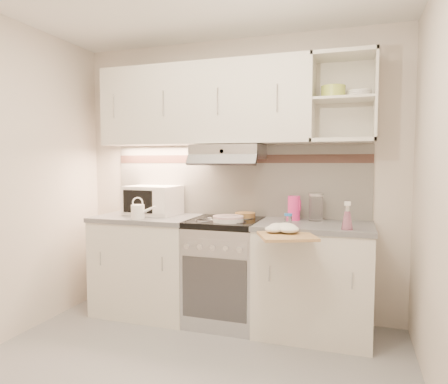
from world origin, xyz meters
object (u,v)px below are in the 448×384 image
at_px(watering_can, 139,211).
at_px(plate_stack, 228,219).
at_px(pink_pitcher, 294,208).
at_px(glass_jar, 316,207).
at_px(spray_bottle, 347,218).
at_px(cutting_board, 287,236).
at_px(electric_range, 225,271).
at_px(microwave, 153,200).

relative_size(watering_can, plate_stack, 0.89).
height_order(plate_stack, pink_pitcher, pink_pitcher).
distance_m(plate_stack, glass_jar, 0.74).
height_order(plate_stack, spray_bottle, spray_bottle).
bearing_deg(cutting_board, pink_pitcher, 70.65).
distance_m(electric_range, glass_jar, 0.95).
height_order(electric_range, watering_can, watering_can).
xyz_separation_m(microwave, pink_pitcher, (1.32, 0.02, -0.03)).
height_order(watering_can, pink_pitcher, pink_pitcher).
xyz_separation_m(microwave, plate_stack, (0.82, -0.23, -0.11)).
height_order(spray_bottle, cutting_board, spray_bottle).
bearing_deg(glass_jar, microwave, -178.19).
height_order(watering_can, glass_jar, glass_jar).
distance_m(microwave, watering_can, 0.33).
height_order(microwave, cutting_board, microwave).
height_order(pink_pitcher, spray_bottle, spray_bottle).
bearing_deg(spray_bottle, glass_jar, 126.72).
height_order(glass_jar, spray_bottle, glass_jar).
bearing_deg(cutting_board, glass_jar, 54.24).
xyz_separation_m(electric_range, watering_can, (-0.72, -0.21, 0.52)).
bearing_deg(cutting_board, watering_can, 146.42).
relative_size(glass_jar, cutting_board, 0.61).
relative_size(electric_range, pink_pitcher, 4.34).
distance_m(electric_range, cutting_board, 0.87).
relative_size(pink_pitcher, spray_bottle, 0.94).
distance_m(electric_range, plate_stack, 0.49).
bearing_deg(cutting_board, microwave, 134.13).
xyz_separation_m(pink_pitcher, cutting_board, (0.04, -0.59, -0.13)).
xyz_separation_m(pink_pitcher, spray_bottle, (0.44, -0.36, -0.02)).
bearing_deg(microwave, plate_stack, -11.12).
xyz_separation_m(microwave, cutting_board, (1.36, -0.57, -0.16)).
relative_size(spray_bottle, cutting_board, 0.59).
distance_m(microwave, glass_jar, 1.50).
height_order(watering_can, plate_stack, watering_can).
bearing_deg(spray_bottle, cutting_board, -146.87).
relative_size(electric_range, microwave, 1.80).
xyz_separation_m(electric_range, glass_jar, (0.75, 0.16, 0.57)).
bearing_deg(watering_can, pink_pitcher, 6.14).
relative_size(glass_jar, spray_bottle, 1.05).
relative_size(plate_stack, pink_pitcher, 1.22).
xyz_separation_m(watering_can, pink_pitcher, (1.29, 0.35, 0.04)).
bearing_deg(watering_can, electric_range, 7.28).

